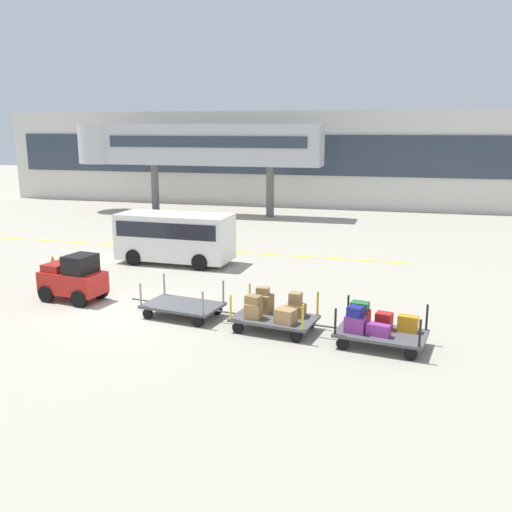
% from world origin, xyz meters
% --- Properties ---
extents(ground_plane, '(120.00, 120.00, 0.00)m').
position_xyz_m(ground_plane, '(0.00, 0.00, 0.00)').
color(ground_plane, '#A8A08E').
extents(apron_lead_line, '(21.39, 0.67, 0.01)m').
position_xyz_m(apron_lead_line, '(-1.98, 9.34, 0.00)').
color(apron_lead_line, yellow).
rests_on(apron_lead_line, ground_plane).
extents(terminal_building, '(44.82, 2.51, 6.79)m').
position_xyz_m(terminal_building, '(0.00, 25.98, 3.40)').
color(terminal_building, beige).
rests_on(terminal_building, ground_plane).
extents(jet_bridge, '(16.58, 3.00, 5.86)m').
position_xyz_m(jet_bridge, '(-5.82, 19.99, 4.51)').
color(jet_bridge, '#B7B7BC').
rests_on(jet_bridge, ground_plane).
extents(baggage_tug, '(2.25, 1.51, 1.58)m').
position_xyz_m(baggage_tug, '(-2.29, 0.81, 0.75)').
color(baggage_tug, red).
rests_on(baggage_tug, ground_plane).
extents(baggage_cart_lead, '(3.08, 1.74, 1.10)m').
position_xyz_m(baggage_cart_lead, '(1.82, 0.17, 0.35)').
color(baggage_cart_lead, '#4C4C4F').
rests_on(baggage_cart_lead, ground_plane).
extents(baggage_cart_middle, '(3.08, 1.74, 1.12)m').
position_xyz_m(baggage_cart_middle, '(4.76, -0.25, 0.54)').
color(baggage_cart_middle, '#4C4C4F').
rests_on(baggage_cart_middle, ground_plane).
extents(baggage_cart_tail, '(3.08, 1.74, 1.10)m').
position_xyz_m(baggage_cart_tail, '(7.60, -0.70, 0.53)').
color(baggage_cart_tail, '#4C4C4F').
rests_on(baggage_cart_tail, ground_plane).
extents(shuttle_van, '(4.87, 2.12, 2.10)m').
position_xyz_m(shuttle_van, '(-1.11, 6.65, 1.23)').
color(shuttle_van, white).
rests_on(shuttle_van, ground_plane).
extents(safety_cone_near, '(0.36, 0.36, 0.55)m').
position_xyz_m(safety_cone_near, '(-5.61, 4.51, 0.28)').
color(safety_cone_near, '#EA590F').
rests_on(safety_cone_near, ground_plane).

